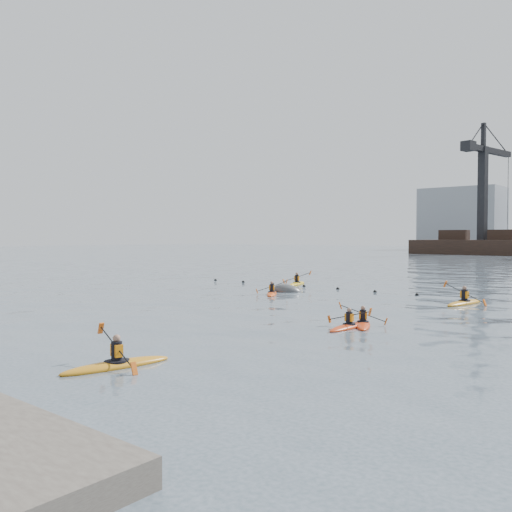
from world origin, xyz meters
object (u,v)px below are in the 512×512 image
(kayaker_4, at_px, (363,323))
(kayaker_0, at_px, (349,326))
(kayaker_3, at_px, (464,302))
(kayaker_2, at_px, (272,293))
(kayaker_5, at_px, (297,283))
(kayaker_1, at_px, (117,364))
(mooring_buoy, at_px, (288,292))

(kayaker_4, bearing_deg, kayaker_0, 53.09)
(kayaker_0, distance_m, kayaker_3, 11.01)
(kayaker_2, bearing_deg, kayaker_4, -69.06)
(kayaker_0, bearing_deg, kayaker_5, 130.68)
(kayaker_3, bearing_deg, kayaker_0, -86.82)
(kayaker_0, height_order, kayaker_3, kayaker_3)
(kayaker_4, distance_m, kayaker_5, 19.57)
(kayaker_3, bearing_deg, kayaker_4, -86.52)
(kayaker_4, height_order, kayaker_5, kayaker_5)
(kayaker_4, bearing_deg, kayaker_3, -123.29)
(kayaker_0, distance_m, kayaker_5, 20.16)
(kayaker_2, height_order, kayaker_3, kayaker_3)
(kayaker_1, relative_size, mooring_buoy, 1.71)
(kayaker_5, bearing_deg, kayaker_3, -34.21)
(kayaker_3, height_order, kayaker_5, kayaker_3)
(kayaker_1, relative_size, kayaker_5, 0.99)
(kayaker_2, relative_size, kayaker_4, 0.98)
(kayaker_1, height_order, kayaker_4, kayaker_1)
(kayaker_3, relative_size, kayaker_4, 1.27)
(kayaker_3, distance_m, mooring_buoy, 11.56)
(mooring_buoy, bearing_deg, kayaker_4, -40.80)
(kayaker_2, bearing_deg, kayaker_5, 78.46)
(kayaker_0, bearing_deg, kayaker_3, 84.35)
(kayaker_1, relative_size, kayaker_3, 0.93)
(kayaker_0, xyz_separation_m, kayaker_1, (-1.69, -10.12, 0.01))
(kayaker_3, distance_m, kayaker_4, 10.09)
(kayaker_4, height_order, mooring_buoy, kayaker_4)
(kayaker_3, xyz_separation_m, kayaker_4, (-0.79, -10.06, -0.02))
(mooring_buoy, bearing_deg, kayaker_3, 3.93)
(kayaker_1, distance_m, kayaker_4, 11.18)
(kayaker_5, relative_size, mooring_buoy, 1.73)
(kayaker_1, distance_m, kayaker_3, 21.25)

